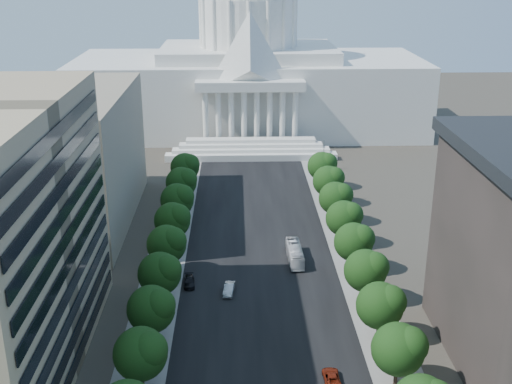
{
  "coord_description": "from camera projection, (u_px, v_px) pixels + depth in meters",
  "views": [
    {
      "loc": [
        -4.28,
        -40.11,
        57.79
      ],
      "look_at": [
        -0.77,
        74.16,
        15.88
      ],
      "focal_mm": 45.0,
      "sensor_mm": 36.0,
      "label": 1
    }
  ],
  "objects": [
    {
      "name": "tree_r_e",
      "position": [
        368.0,
        270.0,
        112.09
      ],
      "size": [
        7.79,
        7.6,
        9.97
      ],
      "color": "#33261C",
      "rests_on": "ground"
    },
    {
      "name": "streetlight_f",
      "position": [
        322.0,
        151.0,
        182.92
      ],
      "size": [
        2.61,
        0.44,
        9.0
      ],
      "color": "gray",
      "rests_on": "ground"
    },
    {
      "name": "tree_l_h",
      "position": [
        178.0,
        199.0,
        144.83
      ],
      "size": [
        7.79,
        7.6,
        9.97
      ],
      "color": "#33261C",
      "rests_on": "ground"
    },
    {
      "name": "streetlight_b",
      "position": [
        413.0,
        355.0,
        89.07
      ],
      "size": [
        2.61,
        0.44,
        9.0
      ],
      "color": "gray",
      "rests_on": "ground"
    },
    {
      "name": "car_silver",
      "position": [
        229.0,
        289.0,
        117.12
      ],
      "size": [
        2.32,
        5.17,
        1.65
      ],
      "primitive_type": "imported",
      "rotation": [
        0.0,
        0.0,
        -0.12
      ],
      "color": "#B4B7BD",
      "rests_on": "ground"
    },
    {
      "name": "tree_r_h",
      "position": [
        337.0,
        197.0,
        145.87
      ],
      "size": [
        7.79,
        7.6,
        9.97
      ],
      "color": "#33261C",
      "rests_on": "ground"
    },
    {
      "name": "capitol",
      "position": [
        248.0,
        72.0,
        224.28
      ],
      "size": [
        120.0,
        56.0,
        73.0
      ],
      "color": "white",
      "rests_on": "ground"
    },
    {
      "name": "tree_l_d",
      "position": [
        153.0,
        308.0,
        99.78
      ],
      "size": [
        7.79,
        7.6,
        9.97
      ],
      "color": "#33261C",
      "rests_on": "ground"
    },
    {
      "name": "tree_r_j",
      "position": [
        323.0,
        165.0,
        168.39
      ],
      "size": [
        7.79,
        7.6,
        9.97
      ],
      "color": "#33261C",
      "rests_on": "ground"
    },
    {
      "name": "streetlight_d",
      "position": [
        352.0,
        218.0,
        135.99
      ],
      "size": [
        2.61,
        0.44,
        9.0
      ],
      "color": "gray",
      "rests_on": "ground"
    },
    {
      "name": "office_block_left_far",
      "position": [
        44.0,
        159.0,
        144.95
      ],
      "size": [
        38.0,
        52.0,
        30.0
      ],
      "primitive_type": "cube",
      "color": "gray",
      "rests_on": "ground"
    },
    {
      "name": "tree_r_d",
      "position": [
        382.0,
        304.0,
        100.82
      ],
      "size": [
        7.79,
        7.6,
        9.97
      ],
      "color": "#33261C",
      "rests_on": "ground"
    },
    {
      "name": "tree_l_g",
      "position": [
        174.0,
        219.0,
        133.57
      ],
      "size": [
        7.79,
        7.6,
        9.97
      ],
      "color": "#33261C",
      "rests_on": "ground"
    },
    {
      "name": "tree_l_f",
      "position": [
        168.0,
        244.0,
        122.31
      ],
      "size": [
        7.79,
        7.6,
        9.97
      ],
      "color": "#33261C",
      "rests_on": "ground"
    },
    {
      "name": "tree_r_c",
      "position": [
        401.0,
        348.0,
        89.56
      ],
      "size": [
        7.79,
        7.6,
        9.97
      ],
      "color": "#33261C",
      "rests_on": "ground"
    },
    {
      "name": "sidewalk_left",
      "position": [
        171.0,
        236.0,
        141.56
      ],
      "size": [
        8.0,
        260.0,
        0.02
      ],
      "primitive_type": "cube",
      "color": "gray",
      "rests_on": "ground"
    },
    {
      "name": "tree_r_f",
      "position": [
        355.0,
        241.0,
        123.35
      ],
      "size": [
        7.79,
        7.6,
        9.97
      ],
      "color": "#33261C",
      "rests_on": "ground"
    },
    {
      "name": "streetlight_e",
      "position": [
        334.0,
        180.0,
        159.45
      ],
      "size": [
        2.61,
        0.44,
        9.0
      ],
      "color": "gray",
      "rests_on": "ground"
    },
    {
      "name": "tree_l_j",
      "position": [
        186.0,
        166.0,
        167.35
      ],
      "size": [
        7.79,
        7.6,
        9.97
      ],
      "color": "#33261C",
      "rests_on": "ground"
    },
    {
      "name": "tree_l_c",
      "position": [
        142.0,
        353.0,
        88.52
      ],
      "size": [
        7.79,
        7.6,
        9.97
      ],
      "color": "#33261C",
      "rests_on": "ground"
    },
    {
      "name": "sidewalk_right",
      "position": [
        342.0,
        234.0,
        142.66
      ],
      "size": [
        8.0,
        260.0,
        0.02
      ],
      "primitive_type": "cube",
      "color": "gray",
      "rests_on": "ground"
    },
    {
      "name": "car_red",
      "position": [
        332.0,
        377.0,
        92.67
      ],
      "size": [
        2.39,
        5.11,
        1.41
      ],
      "primitive_type": "imported",
      "rotation": [
        0.0,
        0.0,
        3.15
      ],
      "color": "maroon",
      "rests_on": "ground"
    },
    {
      "name": "streetlight_c",
      "position": [
        376.0,
        272.0,
        112.53
      ],
      "size": [
        2.61,
        0.44,
        9.0
      ],
      "color": "gray",
      "rests_on": "ground"
    },
    {
      "name": "tree_r_i",
      "position": [
        330.0,
        180.0,
        157.13
      ],
      "size": [
        7.79,
        7.6,
        9.97
      ],
      "color": "#33261C",
      "rests_on": "ground"
    },
    {
      "name": "tree_l_e",
      "position": [
        161.0,
        273.0,
        111.05
      ],
      "size": [
        7.79,
        7.6,
        9.97
      ],
      "color": "#33261C",
      "rests_on": "ground"
    },
    {
      "name": "road_asphalt",
      "position": [
        257.0,
        235.0,
        142.11
      ],
      "size": [
        30.0,
        260.0,
        0.01
      ],
      "primitive_type": "cube",
      "color": "black",
      "rests_on": "ground"
    },
    {
      "name": "city_bus",
      "position": [
        295.0,
        253.0,
        129.44
      ],
      "size": [
        2.93,
        11.45,
        3.17
      ],
      "primitive_type": "imported",
      "rotation": [
        0.0,
        0.0,
        0.02
      ],
      "color": "silver",
      "rests_on": "ground"
    },
    {
      "name": "tree_r_g",
      "position": [
        345.0,
        217.0,
        134.61
      ],
      "size": [
        7.79,
        7.6,
        9.97
      ],
      "color": "#33261C",
      "rests_on": "ground"
    },
    {
      "name": "car_dark_b",
      "position": [
        189.0,
        282.0,
        119.92
      ],
      "size": [
        2.39,
        5.07,
        1.43
      ],
      "primitive_type": "imported",
      "rotation": [
        0.0,
        0.0,
        0.08
      ],
      "color": "black",
      "rests_on": "ground"
    },
    {
      "name": "tree_l_i",
      "position": [
        183.0,
        182.0,
        156.09
      ],
      "size": [
        7.79,
        7.6,
        9.97
      ],
      "color": "#33261C",
      "rests_on": "ground"
    }
  ]
}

